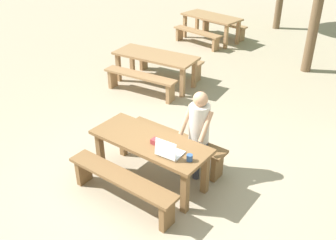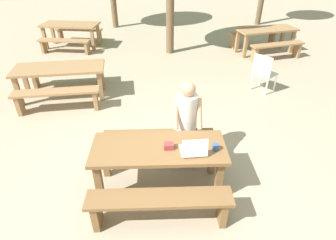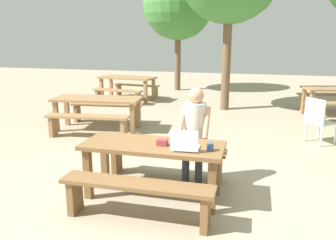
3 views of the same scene
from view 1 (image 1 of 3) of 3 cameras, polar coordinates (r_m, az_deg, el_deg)
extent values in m
plane|color=tan|center=(5.73, -2.56, -8.94)|extent=(30.00, 30.00, 0.00)
cube|color=brown|center=(5.33, -2.73, -3.22)|extent=(1.75, 0.70, 0.05)
cube|color=brown|center=(5.83, -10.15, -4.68)|extent=(0.09, 0.09, 0.66)
cube|color=brown|center=(5.01, 2.56, -10.75)|extent=(0.09, 0.09, 0.66)
cube|color=brown|center=(6.12, -6.82, -2.60)|extent=(0.09, 0.09, 0.66)
cube|color=brown|center=(5.34, 5.62, -7.92)|extent=(0.09, 0.09, 0.66)
cube|color=brown|center=(5.11, -7.08, -8.54)|extent=(1.72, 0.30, 0.05)
cube|color=brown|center=(5.70, -12.58, -7.38)|extent=(0.08, 0.24, 0.41)
cube|color=brown|center=(4.88, -0.16, -14.02)|extent=(0.08, 0.24, 0.41)
cube|color=brown|center=(5.88, 1.13, -2.61)|extent=(1.72, 0.30, 0.05)
cube|color=brown|center=(6.40, -4.42, -2.17)|extent=(0.08, 0.24, 0.41)
cube|color=brown|center=(5.68, 7.38, -6.99)|extent=(0.08, 0.24, 0.41)
cube|color=white|center=(5.04, 0.46, -4.92)|extent=(0.33, 0.26, 0.02)
cube|color=white|center=(4.87, -0.38, -4.44)|extent=(0.32, 0.06, 0.24)
cube|color=#0F1933|center=(4.87, -0.34, -4.39)|extent=(0.29, 0.05, 0.22)
cube|color=#993338|center=(5.21, -1.84, -3.26)|extent=(0.12, 0.10, 0.07)
cylinder|color=#335693|center=(4.89, 3.26, -5.69)|extent=(0.08, 0.08, 0.09)
cylinder|color=#333847|center=(5.72, 2.75, -6.18)|extent=(0.10, 0.10, 0.46)
cylinder|color=#333847|center=(5.64, 4.27, -6.81)|extent=(0.10, 0.10, 0.46)
cube|color=#333847|center=(5.59, 4.10, -3.83)|extent=(0.28, 0.28, 0.12)
cylinder|color=silver|center=(5.48, 4.74, -0.50)|extent=(0.30, 0.30, 0.59)
cylinder|color=tan|center=(5.46, 2.70, 0.04)|extent=(0.07, 0.32, 0.41)
cylinder|color=tan|center=(5.30, 5.72, -1.04)|extent=(0.07, 0.32, 0.41)
sphere|color=tan|center=(5.29, 4.91, 3.15)|extent=(0.21, 0.21, 0.21)
cube|color=#9E754C|center=(8.46, -1.92, 9.65)|extent=(1.94, 0.95, 0.05)
cube|color=#9E754C|center=(8.83, -7.47, 7.84)|extent=(0.10, 0.10, 0.65)
cube|color=#9E754C|center=(7.99, 2.19, 5.66)|extent=(0.10, 0.10, 0.65)
cube|color=#9E754C|center=(9.24, -5.42, 8.96)|extent=(0.10, 0.10, 0.65)
cube|color=#9E754C|center=(8.43, 3.97, 6.95)|extent=(0.10, 0.10, 0.65)
cube|color=#9E754C|center=(8.07, -4.25, 6.70)|extent=(1.71, 0.48, 0.05)
cube|color=#9E754C|center=(8.57, -8.32, 6.21)|extent=(0.11, 0.25, 0.41)
cube|color=#9E754C|center=(7.80, 0.34, 4.09)|extent=(0.11, 0.25, 0.41)
cube|color=#9E754C|center=(9.05, 0.22, 9.37)|extent=(1.71, 0.48, 0.05)
cube|color=#9E754C|center=(9.50, -3.70, 8.84)|extent=(0.11, 0.25, 0.41)
cube|color=#9E754C|center=(8.81, 4.43, 7.10)|extent=(0.11, 0.25, 0.41)
cube|color=#9E754C|center=(11.56, 6.55, 15.18)|extent=(1.84, 1.00, 0.05)
cube|color=#9E754C|center=(11.93, 2.56, 13.94)|extent=(0.10, 0.10, 0.69)
cube|color=#9E754C|center=(11.00, 8.71, 12.26)|extent=(0.10, 0.10, 0.69)
cube|color=#9E754C|center=(12.35, 4.40, 14.43)|extent=(0.10, 0.10, 0.69)
cube|color=#9E754C|center=(11.45, 10.47, 12.81)|extent=(0.10, 0.10, 0.69)
cube|color=#9E754C|center=(11.18, 4.41, 13.10)|extent=(1.61, 0.51, 0.05)
cube|color=#9E754C|center=(11.68, 1.73, 12.81)|extent=(0.11, 0.25, 0.38)
cube|color=#9E754C|center=(10.83, 7.19, 11.24)|extent=(0.11, 0.25, 0.38)
cube|color=#9E754C|center=(12.13, 8.36, 14.20)|extent=(1.61, 0.51, 0.05)
cube|color=#9E754C|center=(12.59, 5.71, 13.93)|extent=(0.11, 0.25, 0.38)
cube|color=#9E754C|center=(11.81, 11.01, 12.48)|extent=(0.11, 0.25, 0.38)
cylinder|color=brown|center=(9.63, 21.42, 14.74)|extent=(0.23, 0.23, 2.82)
camera|label=2|loc=(2.98, -41.20, 10.57)|focal=29.77mm
camera|label=3|loc=(2.34, -49.65, -26.15)|focal=36.55mm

